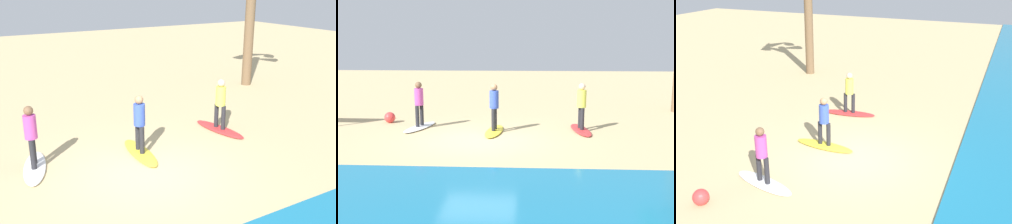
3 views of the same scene
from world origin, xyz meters
TOP-DOWN VIEW (x-y plane):
  - ground_plane at (0.00, 0.00)m, footprint 60.00×60.00m
  - surfboard_red at (-3.52, -1.57)m, footprint 0.81×2.15m
  - surfer_red at (-3.52, -1.57)m, footprint 0.32×0.46m
  - surfboard_yellow at (-0.43, -1.20)m, footprint 0.73×2.14m
  - surfer_yellow at (-0.43, -1.20)m, footprint 0.32×0.46m
  - surfboard_white at (2.38, -1.73)m, footprint 1.09×2.17m
  - surfer_white at (2.38, -1.73)m, footprint 0.32×0.45m
  - beach_ball at (3.84, -2.66)m, footprint 0.43×0.43m

SIDE VIEW (x-z plane):
  - ground_plane at x=0.00m, z-range 0.00..0.00m
  - surfboard_red at x=-3.52m, z-range 0.00..0.09m
  - surfboard_yellow at x=-0.43m, z-range 0.00..0.09m
  - surfboard_white at x=2.38m, z-range 0.00..0.09m
  - beach_ball at x=3.84m, z-range 0.00..0.43m
  - surfer_red at x=-3.52m, z-range 0.22..1.86m
  - surfer_yellow at x=-0.43m, z-range 0.22..1.86m
  - surfer_white at x=2.38m, z-range 0.22..1.86m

